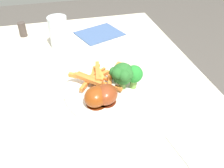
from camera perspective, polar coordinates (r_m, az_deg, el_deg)
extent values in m
cube|color=beige|center=(0.71, -4.56, -1.71)|extent=(1.04, 0.70, 0.03)
cylinder|color=#9C9582|center=(1.34, 4.96, 0.28)|extent=(0.06, 0.06, 0.70)
cylinder|color=#9C9582|center=(1.31, -20.18, -3.51)|extent=(0.06, 0.06, 0.70)
cylinder|color=white|center=(0.68, 0.00, -1.74)|extent=(0.27, 0.27, 0.01)
cylinder|color=#75A948|center=(0.67, 5.17, 0.17)|extent=(0.02, 0.02, 0.03)
sphere|color=#237D2B|center=(0.66, 5.33, 2.42)|extent=(0.05, 0.05, 0.05)
sphere|color=#237D2B|center=(0.67, 5.01, 3.27)|extent=(0.02, 0.02, 0.02)
sphere|color=#237D2B|center=(0.66, 4.27, 2.58)|extent=(0.02, 0.02, 0.02)
sphere|color=#237D2B|center=(0.65, 3.50, 2.39)|extent=(0.02, 0.02, 0.02)
cylinder|color=#75A04F|center=(0.67, 2.51, -0.02)|extent=(0.02, 0.02, 0.03)
sphere|color=#256226|center=(0.65, 2.60, 2.48)|extent=(0.06, 0.06, 0.06)
sphere|color=#256226|center=(0.65, 4.15, 1.97)|extent=(0.02, 0.02, 0.02)
sphere|color=#256226|center=(0.65, 0.54, 2.96)|extent=(0.03, 0.03, 0.03)
sphere|color=#256226|center=(0.62, 2.98, 1.94)|extent=(0.03, 0.03, 0.03)
sphere|color=#256226|center=(0.63, 1.32, 2.55)|extent=(0.03, 0.03, 0.03)
sphere|color=#256226|center=(0.64, 3.84, 2.32)|extent=(0.03, 0.03, 0.03)
sphere|color=#256226|center=(0.66, 0.65, 2.77)|extent=(0.02, 0.02, 0.02)
cube|color=orange|center=(0.70, -2.97, 0.93)|extent=(0.08, 0.02, 0.01)
cube|color=orange|center=(0.69, -3.51, 3.07)|extent=(0.09, 0.03, 0.01)
cube|color=#BB6729|center=(0.68, -6.15, 1.91)|extent=(0.05, 0.05, 0.01)
cube|color=orange|center=(0.70, -2.94, 2.75)|extent=(0.07, 0.02, 0.01)
cube|color=orange|center=(0.69, -5.58, 1.08)|extent=(0.08, 0.07, 0.01)
cube|color=orange|center=(0.67, -1.69, -0.01)|extent=(0.08, 0.08, 0.01)
cube|color=#C66E2C|center=(0.67, -1.71, 1.30)|extent=(0.05, 0.08, 0.01)
cube|color=orange|center=(0.66, -5.89, 1.15)|extent=(0.07, 0.07, 0.01)
cube|color=orange|center=(0.69, -3.48, 2.04)|extent=(0.04, 0.07, 0.01)
cube|color=#CA702D|center=(0.69, -3.75, 2.63)|extent=(0.04, 0.06, 0.01)
cube|color=orange|center=(0.67, -6.25, 1.50)|extent=(0.06, 0.10, 0.01)
cube|color=#BC6829|center=(0.66, -0.39, 1.13)|extent=(0.09, 0.04, 0.01)
cube|color=orange|center=(0.73, -3.99, 3.10)|extent=(0.07, 0.04, 0.01)
cube|color=orange|center=(0.73, -4.55, 2.77)|extent=(0.06, 0.03, 0.01)
cube|color=#C76E2C|center=(0.69, -2.82, 0.15)|extent=(0.07, 0.03, 0.01)
cube|color=#CA702D|center=(0.68, 0.63, 3.44)|extent=(0.07, 0.05, 0.01)
cylinder|color=#571E0E|center=(0.63, -1.40, -4.16)|extent=(0.05, 0.05, 0.00)
ellipsoid|color=maroon|center=(0.62, -1.44, -2.53)|extent=(0.09, 0.09, 0.05)
cylinder|color=beige|center=(0.66, 0.64, 0.38)|extent=(0.04, 0.04, 0.01)
sphere|color=silver|center=(0.68, 1.33, 1.40)|extent=(0.02, 0.02, 0.02)
cylinder|color=#5C2109|center=(0.63, -3.75, -4.69)|extent=(0.05, 0.05, 0.00)
ellipsoid|color=#84370F|center=(0.61, -3.84, -3.04)|extent=(0.09, 0.09, 0.05)
cylinder|color=beige|center=(0.65, -0.97, -0.44)|extent=(0.04, 0.04, 0.01)
sphere|color=silver|center=(0.66, -0.06, 0.45)|extent=(0.02, 0.02, 0.02)
cylinder|color=silver|center=(0.90, -12.71, 12.03)|extent=(0.07, 0.07, 0.12)
cube|color=#3D5684|center=(1.00, -3.06, 12.01)|extent=(0.19, 0.21, 0.00)
cylinder|color=#423833|center=(1.04, -20.73, 12.17)|extent=(0.03, 0.03, 0.06)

